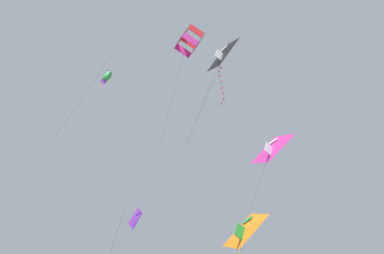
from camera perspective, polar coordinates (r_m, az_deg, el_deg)
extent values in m
pyramid|color=orange|center=(38.87, 5.05, -9.90)|extent=(1.69, 3.62, 2.13)
cube|color=green|center=(38.62, 4.73, -10.03)|extent=(1.13, 0.35, 1.25)
cube|color=green|center=(39.50, 5.35, -8.89)|extent=(0.34, 0.89, 0.24)
cylinder|color=#47474C|center=(38.07, 4.74, -11.33)|extent=(0.04, 0.02, 0.30)
cube|color=yellow|center=(38.00, 4.77, -11.53)|extent=(0.15, 0.12, 0.06)
cylinder|color=#47474C|center=(37.87, 4.67, -11.69)|extent=(0.05, 0.20, 0.31)
cube|color=yellow|center=(37.74, 4.56, -11.86)|extent=(0.16, 0.10, 0.06)
cylinder|color=#47474C|center=(37.66, 4.60, -12.05)|extent=(0.06, 0.03, 0.30)
cube|color=red|center=(38.58, -0.60, 9.11)|extent=(0.66, 1.09, 0.54)
cube|color=red|center=(38.54, 0.75, 8.22)|extent=(0.66, 1.09, 0.54)
cube|color=red|center=(38.23, 0.42, 9.21)|extent=(1.14, 0.51, 0.96)
cube|color=red|center=(38.88, -0.27, 8.13)|extent=(1.14, 0.51, 0.96)
cube|color=#DB2D93|center=(37.73, -1.21, 8.33)|extent=(0.66, 1.09, 0.54)
cube|color=#DB2D93|center=(37.68, 0.16, 7.42)|extent=(0.66, 1.09, 0.54)
cube|color=#DB2D93|center=(37.37, -0.17, 8.43)|extent=(1.14, 0.51, 0.96)
cube|color=#DB2D93|center=(38.03, -0.86, 7.33)|extent=(1.14, 0.51, 0.96)
cylinder|color=#332D28|center=(37.82, -0.56, 9.28)|extent=(0.69, 0.32, 1.61)
cylinder|color=#332D28|center=(38.48, -1.23, 8.18)|extent=(0.69, 0.32, 1.61)
cylinder|color=#332D28|center=(37.78, 0.81, 8.37)|extent=(0.69, 0.32, 1.61)
cylinder|color=#332D28|center=(38.44, 0.11, 7.29)|extent=(0.69, 0.32, 1.61)
cylinder|color=#47474C|center=(34.21, -1.54, 4.22)|extent=(0.34, 1.78, 7.68)
ellipsoid|color=green|center=(45.44, -8.13, 4.86)|extent=(1.03, 0.79, 1.33)
cube|color=purple|center=(45.35, -7.87, 5.19)|extent=(0.22, 0.45, 0.27)
cube|color=purple|center=(45.76, -8.24, 4.73)|extent=(0.22, 0.45, 0.27)
cube|color=purple|center=(44.90, -8.50, 4.37)|extent=(0.49, 0.15, 0.49)
sphere|color=black|center=(45.63, -8.07, 5.42)|extent=(0.14, 0.12, 0.12)
sphere|color=black|center=(45.84, -8.27, 5.18)|extent=(0.14, 0.12, 0.12)
cylinder|color=#47474C|center=(41.51, -10.47, 2.82)|extent=(1.12, 3.89, 6.40)
pyramid|color=#DB2D93|center=(35.10, 7.67, -2.09)|extent=(0.99, 2.70, 1.61)
cube|color=white|center=(34.88, 7.44, -2.16)|extent=(0.84, 0.18, 0.92)
cube|color=white|center=(35.65, 7.82, -1.36)|extent=(0.20, 0.67, 0.18)
cylinder|color=#47474C|center=(32.53, 6.55, -5.18)|extent=(0.14, 2.22, 4.22)
pyramid|color=black|center=(30.66, 2.92, 6.93)|extent=(0.90, 2.12, 1.30)
cube|color=white|center=(30.50, 2.69, 6.88)|extent=(0.63, 0.20, 0.71)
cube|color=white|center=(31.12, 3.10, 7.53)|extent=(0.20, 0.52, 0.14)
cylinder|color=#47474C|center=(30.01, 2.75, 5.95)|extent=(0.01, 0.04, 0.35)
cube|color=red|center=(29.89, 2.78, 5.71)|extent=(0.17, 0.05, 0.06)
cylinder|color=#47474C|center=(29.73, 2.70, 5.55)|extent=(0.01, 0.15, 0.35)
cube|color=red|center=(29.57, 2.62, 5.38)|extent=(0.17, 0.05, 0.06)
cylinder|color=#47474C|center=(29.45, 2.63, 5.15)|extent=(0.01, 0.02, 0.35)
cube|color=red|center=(29.32, 2.63, 4.92)|extent=(0.03, 0.17, 0.06)
cylinder|color=#47474C|center=(29.23, 2.73, 4.63)|extent=(0.04, 0.12, 0.35)
cube|color=red|center=(29.13, 2.83, 4.35)|extent=(0.09, 0.16, 0.06)
cylinder|color=#47474C|center=(29.04, 2.85, 4.06)|extent=(0.05, 0.07, 0.35)
cube|color=red|center=(28.94, 2.87, 3.76)|extent=(0.04, 0.17, 0.06)
cylinder|color=#47474C|center=(28.83, 2.93, 3.50)|extent=(0.04, 0.06, 0.35)
cube|color=red|center=(28.72, 3.00, 3.24)|extent=(0.17, 0.04, 0.06)
cylinder|color=#47474C|center=(28.61, 3.04, 2.98)|extent=(0.02, 0.04, 0.35)
cube|color=red|center=(28.50, 3.07, 2.72)|extent=(0.09, 0.16, 0.06)
cylinder|color=#47474C|center=(28.36, 2.96, 2.49)|extent=(0.08, 0.13, 0.35)
cube|color=red|center=(28.23, 2.84, 2.26)|extent=(0.10, 0.16, 0.06)
cylinder|color=#47474C|center=(27.44, 1.72, 3.76)|extent=(0.52, 2.36, 5.49)
cube|color=purple|center=(33.12, -5.46, -8.72)|extent=(0.31, 1.44, 1.44)
cylinder|color=blue|center=(33.11, -5.49, -8.70)|extent=(0.41, 0.05, 1.65)
cylinder|color=blue|center=(33.19, -5.45, -8.53)|extent=(0.33, 1.15, 0.03)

